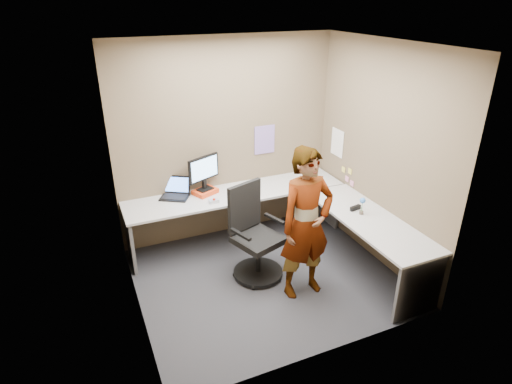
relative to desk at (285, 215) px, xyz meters
name	(u,v)px	position (x,y,z in m)	size (l,w,h in m)	color
ground	(266,278)	(-0.44, -0.39, -0.59)	(3.00, 3.00, 0.00)	#26262B
wall_back	(227,141)	(-0.44, 0.91, 0.76)	(3.00, 3.00, 0.00)	brown
wall_right	(380,156)	(1.06, -0.39, 0.76)	(2.70, 2.70, 0.00)	brown
wall_left	(126,200)	(-1.94, -0.39, 0.76)	(2.70, 2.70, 0.00)	brown
ceiling	(269,44)	(-0.44, -0.39, 2.11)	(3.00, 3.00, 0.00)	white
desk	(285,215)	(0.00, 0.00, 0.00)	(2.98, 2.58, 0.73)	#B7B7B7
paper_ream	(205,192)	(-0.83, 0.72, 0.17)	(0.30, 0.22, 0.06)	red
monitor	(204,170)	(-0.83, 0.73, 0.47)	(0.45, 0.24, 0.45)	black
laptop	(176,192)	(-1.20, 0.80, 0.21)	(0.45, 0.43, 0.25)	black
trackball_mouse	(214,201)	(-0.81, 0.41, 0.17)	(0.12, 0.08, 0.07)	#B7B7BC
origami	(238,193)	(-0.45, 0.49, 0.17)	(0.10, 0.10, 0.06)	white
stapler	(355,208)	(0.72, -0.47, 0.17)	(0.15, 0.04, 0.06)	black
flower	(362,203)	(0.72, -0.59, 0.28)	(0.07, 0.07, 0.22)	brown
calendar_purple	(265,140)	(0.11, 0.90, 0.71)	(0.30, 0.01, 0.40)	#846BB7
calendar_white	(337,143)	(1.05, 0.51, 0.66)	(0.01, 0.28, 0.38)	white
sticky_note_a	(350,171)	(1.05, 0.16, 0.36)	(0.01, 0.07, 0.07)	#F2E059
sticky_note_b	(347,179)	(1.05, 0.21, 0.23)	(0.01, 0.07, 0.07)	pink
sticky_note_c	(352,183)	(1.05, 0.09, 0.21)	(0.01, 0.07, 0.07)	pink
sticky_note_d	(343,170)	(1.05, 0.31, 0.33)	(0.01, 0.07, 0.07)	#F2E059
office_chair	(254,241)	(-0.53, -0.23, -0.12)	(0.66, 0.64, 1.14)	black
person	(306,224)	(-0.14, -0.76, 0.28)	(0.64, 0.42, 1.75)	#999399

